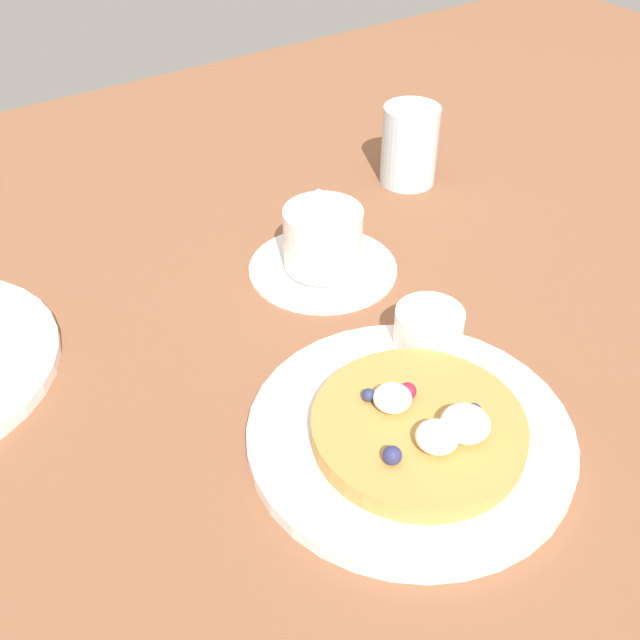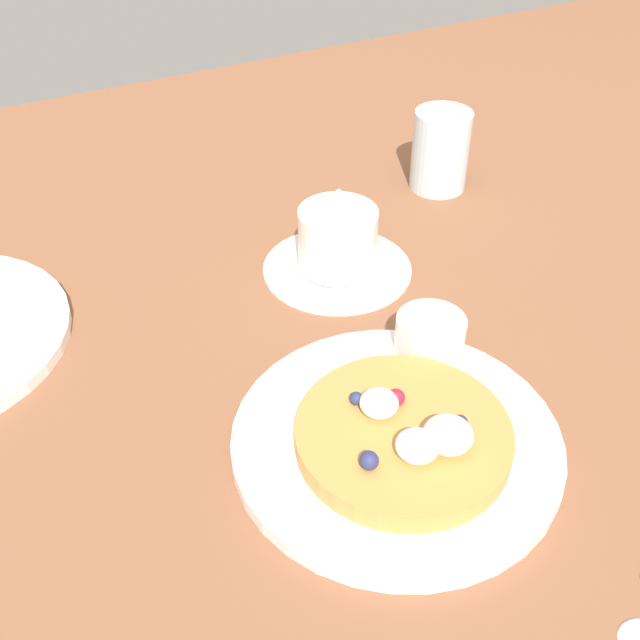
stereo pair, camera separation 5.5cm
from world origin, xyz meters
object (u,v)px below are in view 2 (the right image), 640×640
water_glass (440,150)px  pancake_plate (396,441)px  coffee_cup (338,237)px  coffee_saucer (337,267)px  syrup_ramekin (430,334)px

water_glass → pancake_plate: bearing=-128.9°
pancake_plate → coffee_cup: size_ratio=2.47×
coffee_saucer → syrup_ramekin: bearing=-88.4°
pancake_plate → syrup_ramekin: size_ratio=4.23×
coffee_saucer → water_glass: size_ratio=1.62×
coffee_cup → water_glass: 0.21m
syrup_ramekin → water_glass: bearing=53.9°
coffee_saucer → coffee_cup: 0.03m
coffee_saucer → coffee_cup: coffee_cup is taller
coffee_saucer → water_glass: 0.21m
syrup_ramekin → coffee_cup: bearing=91.3°
syrup_ramekin → water_glass: (0.18, 0.25, 0.02)m
pancake_plate → water_glass: 0.41m
coffee_saucer → coffee_cup: bearing=60.4°
coffee_saucer → pancake_plate: bearing=-108.0°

